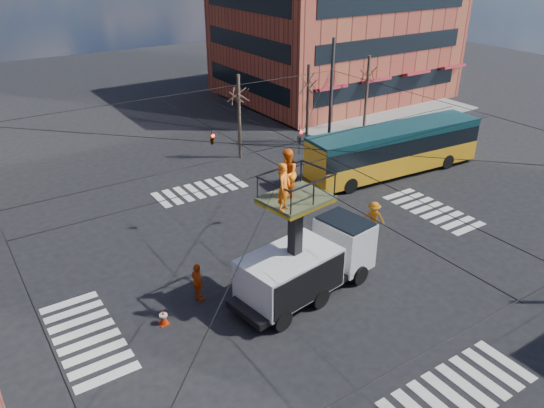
{
  "coord_description": "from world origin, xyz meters",
  "views": [
    {
      "loc": [
        -12.96,
        -17.79,
        14.02
      ],
      "look_at": [
        -0.33,
        1.29,
        2.69
      ],
      "focal_mm": 35.0,
      "sensor_mm": 36.0,
      "label": 1
    }
  ],
  "objects": [
    {
      "name": "overhead_network",
      "position": [
        -0.07,
        0.4,
        4.29
      ],
      "size": [
        24.24,
        24.24,
        8.0
      ],
      "color": "#2D2D30",
      "rests_on": "ground"
    },
    {
      "name": "city_bus",
      "position": [
        12.09,
        5.32,
        1.73
      ],
      "size": [
        12.88,
        3.6,
        3.2
      ],
      "rotation": [
        0.0,
        0.0,
        -0.08
      ],
      "color": "orange",
      "rests_on": "ground"
    },
    {
      "name": "tree_c",
      "position": [
        17.0,
        13.5,
        4.63
      ],
      "size": [
        2.0,
        2.0,
        6.0
      ],
      "color": "#382B21",
      "rests_on": "ground"
    },
    {
      "name": "tree_a",
      "position": [
        5.0,
        13.5,
        4.63
      ],
      "size": [
        2.0,
        2.0,
        6.0
      ],
      "color": "#382B21",
      "rests_on": "ground"
    },
    {
      "name": "tree_b",
      "position": [
        11.0,
        13.5,
        4.63
      ],
      "size": [
        2.0,
        2.0,
        6.0
      ],
      "color": "#382B21",
      "rests_on": "ground"
    },
    {
      "name": "worker_ground",
      "position": [
        -5.2,
        -0.29,
        0.91
      ],
      "size": [
        0.5,
        1.09,
        1.82
      ],
      "primitive_type": "imported",
      "rotation": [
        0.0,
        0.0,
        1.52
      ],
      "color": "#D54B0D",
      "rests_on": "ground"
    },
    {
      "name": "sidewalk_ne",
      "position": [
        21.0,
        21.0,
        0.06
      ],
      "size": [
        18.0,
        18.0,
        0.12
      ],
      "primitive_type": "cube",
      "color": "slate",
      "rests_on": "ground"
    },
    {
      "name": "flagger",
      "position": [
        5.22,
        -0.08,
        0.92
      ],
      "size": [
        1.31,
        1.33,
        1.84
      ],
      "primitive_type": "imported",
      "rotation": [
        0.0,
        0.0,
        -0.81
      ],
      "color": "orange",
      "rests_on": "ground"
    },
    {
      "name": "traffic_cone",
      "position": [
        -7.11,
        -0.95,
        0.33
      ],
      "size": [
        0.36,
        0.36,
        0.67
      ],
      "primitive_type": "cone",
      "color": "red",
      "rests_on": "ground"
    },
    {
      "name": "crosswalks",
      "position": [
        0.0,
        0.0,
        0.01
      ],
      "size": [
        22.4,
        22.4,
        0.02
      ],
      "primitive_type": null,
      "color": "silver",
      "rests_on": "ground"
    },
    {
      "name": "building_ne",
      "position": [
        21.98,
        23.98,
        7.0
      ],
      "size": [
        20.06,
        16.06,
        14.0
      ],
      "color": "maroon",
      "rests_on": "ground"
    },
    {
      "name": "ground",
      "position": [
        0.0,
        0.0,
        0.0
      ],
      "size": [
        120.0,
        120.0,
        0.0
      ],
      "primitive_type": "plane",
      "color": "black",
      "rests_on": "ground"
    },
    {
      "name": "utility_truck",
      "position": [
        -0.9,
        -2.35,
        2.19
      ],
      "size": [
        7.26,
        3.45,
        6.91
      ],
      "rotation": [
        0.0,
        0.0,
        0.15
      ],
      "color": "black",
      "rests_on": "ground"
    }
  ]
}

